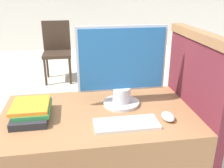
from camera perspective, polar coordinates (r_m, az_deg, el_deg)
The scene contains 7 objects.
desk at distance 1.67m, azimuth -2.94°, elevation -18.39°, with size 1.11×0.67×0.77m.
carrel_divider at distance 1.68m, azimuth 17.17°, elevation -9.32°, with size 0.07×0.68×1.23m.
monitor at distance 1.46m, azimuth 2.25°, elevation 3.58°, with size 0.52×0.22×0.48m.
keyboard at distance 1.33m, azimuth 3.31°, elevation -9.09°, with size 0.34×0.14×0.02m.
mouse at distance 1.41m, azimuth 12.68°, elevation -7.28°, with size 0.07×0.10×0.04m.
book_stack at distance 1.45m, azimuth -17.91°, elevation -5.94°, with size 0.21×0.28×0.08m.
far_chair at distance 4.17m, azimuth -12.47°, elevation 8.07°, with size 0.44×0.44×0.95m.
Camera 1 is at (-0.12, -0.94, 1.45)m, focal length 40.00 mm.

